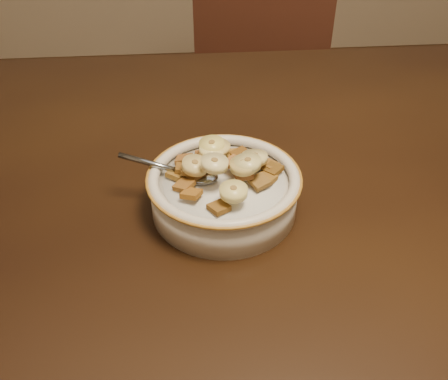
{
  "coord_description": "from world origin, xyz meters",
  "views": [
    {
      "loc": [
        -0.18,
        -0.5,
        1.15
      ],
      "look_at": [
        -0.14,
        -0.03,
        0.78
      ],
      "focal_mm": 40.0,
      "sensor_mm": 36.0,
      "label": 1
    }
  ],
  "objects": [
    {
      "name": "cereal_square_10",
      "position": [
        -0.18,
        -0.02,
        0.81
      ],
      "size": [
        0.02,
        0.02,
        0.01
      ],
      "primitive_type": "cube",
      "rotation": [
        0.14,
        0.06,
        1.45
      ],
      "color": "olive",
      "rests_on": "milk"
    },
    {
      "name": "cereal_square_15",
      "position": [
        -0.16,
        0.02,
        0.8
      ],
      "size": [
        0.03,
        0.03,
        0.01
      ],
      "primitive_type": "cube",
      "rotation": [
        0.1,
        0.15,
        1.18
      ],
      "color": "brown",
      "rests_on": "milk"
    },
    {
      "name": "cereal_square_16",
      "position": [
        -0.19,
        0.01,
        0.8
      ],
      "size": [
        0.02,
        0.02,
        0.01
      ],
      "primitive_type": "cube",
      "rotation": [
        -0.22,
        0.16,
        1.35
      ],
      "color": "brown",
      "rests_on": "milk"
    },
    {
      "name": "banana_slice_4",
      "position": [
        -0.14,
        -0.08,
        0.81
      ],
      "size": [
        0.03,
        0.03,
        0.01
      ],
      "primitive_type": "cylinder",
      "rotation": [
        0.02,
        -0.0,
        0.13
      ],
      "color": "#FFF08E",
      "rests_on": "milk"
    },
    {
      "name": "banana_slice_3",
      "position": [
        -0.15,
        0.0,
        0.82
      ],
      "size": [
        0.04,
        0.04,
        0.01
      ],
      "primitive_type": "cylinder",
      "rotation": [
        0.06,
        0.13,
        0.95
      ],
      "color": "#F2E67B",
      "rests_on": "milk"
    },
    {
      "name": "cereal_square_6",
      "position": [
        -0.15,
        0.02,
        0.8
      ],
      "size": [
        0.03,
        0.03,
        0.01
      ],
      "primitive_type": "cube",
      "rotation": [
        -0.12,
        -0.03,
        1.02
      ],
      "color": "brown",
      "rests_on": "milk"
    },
    {
      "name": "cereal_square_23",
      "position": [
        -0.1,
        -0.0,
        0.8
      ],
      "size": [
        0.02,
        0.02,
        0.01
      ],
      "primitive_type": "cube",
      "rotation": [
        -0.21,
        0.0,
        3.05
      ],
      "color": "brown",
      "rests_on": "milk"
    },
    {
      "name": "cereal_square_8",
      "position": [
        -0.12,
        -0.04,
        0.81
      ],
      "size": [
        0.02,
        0.02,
        0.01
      ],
      "primitive_type": "cube",
      "rotation": [
        0.08,
        -0.06,
        1.84
      ],
      "color": "brown",
      "rests_on": "milk"
    },
    {
      "name": "cereal_square_14",
      "position": [
        -0.11,
        -0.01,
        0.8
      ],
      "size": [
        0.02,
        0.02,
        0.01
      ],
      "primitive_type": "cube",
      "rotation": [
        -0.04,
        -0.08,
        0.04
      ],
      "color": "#995D1D",
      "rests_on": "milk"
    },
    {
      "name": "cereal_square_7",
      "position": [
        -0.09,
        -0.03,
        0.8
      ],
      "size": [
        0.03,
        0.03,
        0.01
      ],
      "primitive_type": "cube",
      "rotation": [
        0.24,
        0.0,
        2.54
      ],
      "color": "brown",
      "rests_on": "milk"
    },
    {
      "name": "cereal_square_21",
      "position": [
        -0.15,
        -0.08,
        0.8
      ],
      "size": [
        0.03,
        0.03,
        0.01
      ],
      "primitive_type": "cube",
      "rotation": [
        -0.09,
        0.08,
        0.58
      ],
      "color": "brown",
      "rests_on": "milk"
    },
    {
      "name": "cereal_square_22",
      "position": [
        -0.16,
        0.02,
        0.8
      ],
      "size": [
        0.02,
        0.02,
        0.01
      ],
      "primitive_type": "cube",
      "rotation": [
        0.07,
        0.11,
        1.58
      ],
      "color": "#9B5623",
      "rests_on": "milk"
    },
    {
      "name": "cereal_square_17",
      "position": [
        -0.16,
        -0.01,
        0.81
      ],
      "size": [
        0.03,
        0.03,
        0.01
      ],
      "primitive_type": "cube",
      "rotation": [
        -0.09,
        -0.1,
        0.77
      ],
      "color": "#965D27",
      "rests_on": "milk"
    },
    {
      "name": "cereal_square_3",
      "position": [
        -0.2,
        -0.02,
        0.8
      ],
      "size": [
        0.03,
        0.03,
        0.01
      ],
      "primitive_type": "cube",
      "rotation": [
        0.18,
        -0.05,
        2.55
      ],
      "color": "olive",
      "rests_on": "milk"
    },
    {
      "name": "chair",
      "position": [
        0.04,
        0.67,
        0.43
      ],
      "size": [
        0.47,
        0.47,
        0.86
      ],
      "primitive_type": "cube",
      "rotation": [
        0.0,
        0.0,
        -0.27
      ],
      "color": "#3B1C13",
      "rests_on": "floor"
    },
    {
      "name": "cereal_square_13",
      "position": [
        -0.1,
        -0.05,
        0.8
      ],
      "size": [
        0.03,
        0.03,
        0.01
      ],
      "primitive_type": "cube",
      "rotation": [
        0.09,
        -0.08,
        0.51
      ],
      "color": "olive",
      "rests_on": "milk"
    },
    {
      "name": "banana_slice_5",
      "position": [
        -0.12,
        -0.04,
        0.82
      ],
      "size": [
        0.04,
        0.04,
        0.01
      ],
      "primitive_type": "cylinder",
      "rotation": [
        -0.03,
        0.08,
        2.55
      ],
      "color": "#D7C57D",
      "rests_on": "milk"
    },
    {
      "name": "cereal_square_9",
      "position": [
        -0.18,
        -0.02,
        0.8
      ],
      "size": [
        0.03,
        0.03,
        0.01
      ],
      "primitive_type": "cube",
      "rotation": [
        -0.22,
        -0.13,
        2.11
      ],
      "color": "brown",
      "rests_on": "milk"
    },
    {
      "name": "cereal_square_19",
      "position": [
        -0.11,
        -0.01,
        0.8
      ],
      "size": [
        0.03,
        0.03,
        0.01
      ],
      "primitive_type": "cube",
      "rotation": [
        0.08,
        0.04,
        2.59
      ],
      "color": "brown",
      "rests_on": "milk"
    },
    {
      "name": "cereal_square_11",
      "position": [
        -0.18,
        -0.06,
        0.8
      ],
      "size": [
        0.03,
        0.03,
        0.01
      ],
      "primitive_type": "cube",
      "rotation": [
        0.21,
        0.13,
        2.69
      ],
      "color": "#8B5A18",
      "rests_on": "milk"
    },
    {
      "name": "banana_slice_2",
      "position": [
        -0.15,
        0.01,
        0.82
      ],
      "size": [
        0.04,
        0.04,
        0.01
      ],
      "primitive_type": "cylinder",
      "rotation": [
        -0.11,
        -0.02,
        2.49
      ],
      "color": "#F6E676",
      "rests_on": "milk"
    },
    {
      "name": "spoon",
      "position": [
        -0.17,
        -0.02,
        0.8
      ],
      "size": [
        0.05,
        0.04,
        0.01
      ],
      "primitive_type": "ellipsoid",
      "rotation": [
        0.0,
        0.0,
        4.46
      ],
      "color": "gray",
      "rests_on": "cereal_bowl"
    },
    {
      "name": "milk",
      "position": [
        -0.14,
        -0.03,
        0.79
      ],
      "size": [
        0.15,
        0.15,
        0.0
      ],
      "primitive_type": "cylinder",
      "color": "silver",
      "rests_on": "cereal_bowl"
    },
    {
      "name": "cereal_square_12",
      "position": [
        -0.12,
        0.01,
        0.8
      ],
      "size": [
        0.03,
        0.03,
        0.01
      ],
      "primitive_type": "cube",
      "rotation": [
        -0.2,
        0.15,
        1.96
      ],
      "color": "brown",
      "rests_on": "milk"
    },
    {
      "name": "banana_slice_6",
      "position": [
        -0.18,
        -0.03,
        0.82
      ],
      "size": [
        0.04,
        0.04,
        0.02
      ],
      "primitive_type": "cylinder",
      "rotation": [
        0.12,
        0.13,
        0.2
      ],
      "color": "#D8B469",
      "rests_on": "milk"
    },
    {
      "name": "banana_slice_8",
      "position": [
        -0.15,
        -0.04,
        0.83
      ],
      "size": [
        0.03,
        0.03,
        0.01
      ],
      "primitive_type": "cylinder",
      "rotation": [
        -0.01,
        -0.1,
        3.11
      ],
      "color": "beige",
      "rests_on": "milk"
    },
    {
      "name": "cereal_square_18",
      "position": [
        -0.19,
        -0.01,
        0.8
      ],
      "size": [
        0.02,
        0.02,
        0.01
      ],
      "primitive_type": "cube",
      "rotation": [
        0.24,
        0.13,
        1.49
      ],
      "color": "brown",
      "rests_on": "milk"
    },
    {
      "name": "cereal_square_5",
      "position": [
        -0.13,
        0.02,
        0.8
      ],
      "size": [
        0.02,
        0.02,
        0.01
      ],
      "primitive_type": "cube",
      "rotation": [
        0.1,
        -0.02,
        1.78
      ],
      "color": "#916026",
      "rests_on": "milk"
    },
    {
      "name": "banana_slice_1",
      "position": [
        -0.12,
        -0.04,
        0.82
      ],
      "size": [
        0.04,
        0.04,
        0.01
      ],
      "primitive_type": "cylinder",
      "rotation": [
        -0.05,
        -0.03,
        1.71
      ],
      "color": "#DDBF6F",
      "rests_on": "milk"
    },
    {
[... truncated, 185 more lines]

